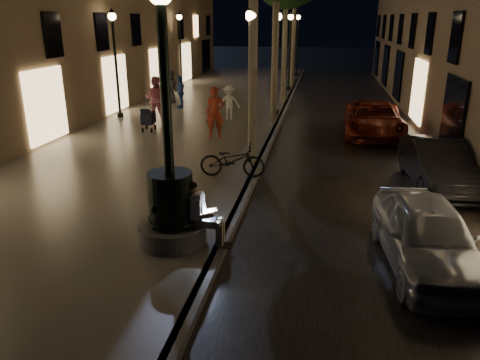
% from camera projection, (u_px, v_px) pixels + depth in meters
% --- Properties ---
extents(ground, '(120.00, 120.00, 0.00)m').
position_uv_depth(ground, '(280.00, 122.00, 21.70)').
color(ground, black).
rests_on(ground, ground).
extents(cobble_lane, '(6.00, 45.00, 0.02)m').
position_uv_depth(cobble_lane, '(346.00, 125.00, 21.20)').
color(cobble_lane, black).
rests_on(cobble_lane, ground).
extents(promenade, '(8.00, 45.00, 0.20)m').
position_uv_depth(promenade, '(196.00, 117.00, 22.32)').
color(promenade, slate).
rests_on(promenade, ground).
extents(curb_strip, '(0.25, 45.00, 0.20)m').
position_uv_depth(curb_strip, '(280.00, 120.00, 21.66)').
color(curb_strip, '#59595B').
rests_on(curb_strip, ground).
extents(fountain_lamppost, '(1.40, 1.40, 5.21)m').
position_uv_depth(fountain_lamppost, '(171.00, 196.00, 9.37)').
color(fountain_lamppost, '#59595B').
rests_on(fountain_lamppost, promenade).
extents(seated_man_laptop, '(0.97, 0.33, 1.34)m').
position_uv_depth(seated_man_laptop, '(201.00, 212.00, 9.37)').
color(seated_man_laptop, tan).
rests_on(seated_man_laptop, promenade).
extents(lamp_curb_a, '(0.36, 0.36, 4.81)m').
position_uv_depth(lamp_curb_a, '(251.00, 65.00, 14.17)').
color(lamp_curb_a, black).
rests_on(lamp_curb_a, promenade).
extents(lamp_curb_b, '(0.36, 0.36, 4.81)m').
position_uv_depth(lamp_curb_b, '(277.00, 49.00, 21.61)').
color(lamp_curb_b, black).
rests_on(lamp_curb_b, promenade).
extents(lamp_curb_c, '(0.36, 0.36, 4.81)m').
position_uv_depth(lamp_curb_c, '(290.00, 41.00, 29.06)').
color(lamp_curb_c, black).
rests_on(lamp_curb_c, promenade).
extents(lamp_curb_d, '(0.36, 0.36, 4.81)m').
position_uv_depth(lamp_curb_d, '(298.00, 36.00, 36.50)').
color(lamp_curb_d, black).
rests_on(lamp_curb_d, promenade).
extents(lamp_left_b, '(0.36, 0.36, 4.81)m').
position_uv_depth(lamp_left_b, '(115.00, 50.00, 20.92)').
color(lamp_left_b, black).
rests_on(lamp_left_b, promenade).
extents(lamp_left_c, '(0.36, 0.36, 4.81)m').
position_uv_depth(lamp_left_c, '(180.00, 40.00, 30.22)').
color(lamp_left_c, black).
rests_on(lamp_left_c, promenade).
extents(stroller, '(0.51, 1.07, 1.08)m').
position_uv_depth(stroller, '(148.00, 118.00, 18.98)').
color(stroller, black).
rests_on(stroller, promenade).
extents(car_front, '(1.93, 4.04, 1.33)m').
position_uv_depth(car_front, '(427.00, 235.00, 8.92)').
color(car_front, '#A6A9AD').
rests_on(car_front, ground).
extents(car_second, '(1.67, 4.18, 1.35)m').
position_uv_depth(car_second, '(438.00, 164.00, 13.19)').
color(car_second, black).
rests_on(car_second, ground).
extents(car_third, '(2.41, 4.98, 1.37)m').
position_uv_depth(car_third, '(374.00, 119.00, 19.05)').
color(car_third, maroon).
rests_on(car_third, ground).
extents(pedestrian_red, '(0.81, 0.64, 1.95)m').
position_uv_depth(pedestrian_red, '(215.00, 112.00, 17.82)').
color(pedestrian_red, '#A93721').
rests_on(pedestrian_red, promenade).
extents(pedestrian_pink, '(0.98, 0.77, 1.96)m').
position_uv_depth(pedestrian_pink, '(156.00, 98.00, 20.89)').
color(pedestrian_pink, '#D06E8A').
rests_on(pedestrian_pink, promenade).
extents(pedestrian_white, '(1.14, 0.88, 1.55)m').
position_uv_depth(pedestrian_white, '(229.00, 102.00, 21.14)').
color(pedestrian_white, white).
rests_on(pedestrian_white, promenade).
extents(pedestrian_blue, '(0.86, 1.02, 1.64)m').
position_uv_depth(pedestrian_blue, '(180.00, 92.00, 23.86)').
color(pedestrian_blue, navy).
rests_on(pedestrian_blue, promenade).
extents(pedestrian_dark, '(0.72, 0.96, 1.77)m').
position_uv_depth(pedestrian_dark, '(170.00, 87.00, 25.23)').
color(pedestrian_dark, '#36363B').
rests_on(pedestrian_dark, promenade).
extents(bicycle, '(1.93, 0.79, 0.99)m').
position_uv_depth(bicycle, '(232.00, 160.00, 13.51)').
color(bicycle, black).
rests_on(bicycle, promenade).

